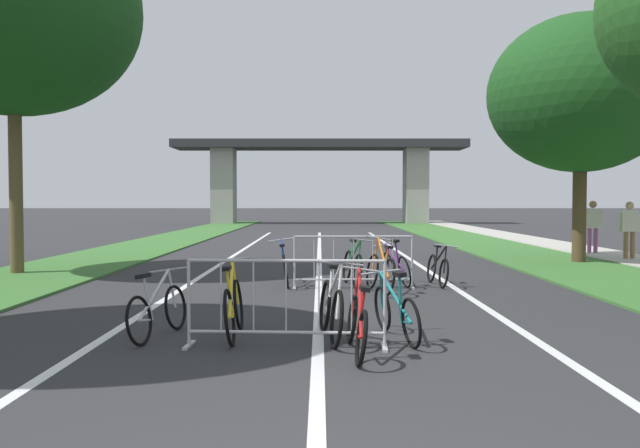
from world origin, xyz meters
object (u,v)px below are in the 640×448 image
crowd_barrier_nearest (285,304)px  pedestrian_with_backpack (628,225)px  tree_right_oak_mid (580,94)px  bicycle_yellow_0 (233,307)px  bicycle_black_3 (437,269)px  bicycle_red_9 (356,324)px  pedestrian_waiting (592,222)px  bicycle_purple_4 (395,267)px  bicycle_blue_8 (284,267)px  bicycle_white_7 (330,309)px  bicycle_silver_1 (157,310)px  bicycle_green_2 (351,267)px  bicycle_orange_6 (379,272)px  crowd_barrier_second (353,262)px  tree_left_pine_far (12,8)px  bicycle_teal_5 (395,312)px

crowd_barrier_nearest → pedestrian_with_backpack: size_ratio=1.40×
tree_right_oak_mid → bicycle_yellow_0: size_ratio=4.03×
bicycle_black_3 → pedestrian_with_backpack: size_ratio=0.92×
bicycle_red_9 → pedestrian_waiting: 15.91m
bicycle_purple_4 → bicycle_blue_8: same height
bicycle_red_9 → pedestrian_waiting: (8.28, 13.56, 0.71)m
bicycle_white_7 → bicycle_red_9: bearing=102.1°
tree_right_oak_mid → bicycle_silver_1: 14.17m
tree_right_oak_mid → bicycle_yellow_0: tree_right_oak_mid is taller
bicycle_green_2 → bicycle_orange_6: bicycle_orange_6 is taller
crowd_barrier_nearest → bicycle_red_9: crowd_barrier_nearest is taller
crowd_barrier_second → bicycle_red_9: (-0.24, -5.59, -0.18)m
crowd_barrier_nearest → bicycle_yellow_0: 0.90m
bicycle_red_9 → tree_right_oak_mid: bearing=55.8°
bicycle_orange_6 → crowd_barrier_second: bearing=118.1°
crowd_barrier_nearest → bicycle_yellow_0: crowd_barrier_nearest is taller
tree_left_pine_far → pedestrian_waiting: size_ratio=5.01×
bicycle_orange_6 → bicycle_red_9: (-0.72, -5.01, -0.04)m
bicycle_black_3 → bicycle_teal_5: 5.45m
bicycle_yellow_0 → bicycle_silver_1: (-0.97, 0.01, -0.04)m
crowd_barrier_nearest → bicycle_purple_4: bearing=71.1°
crowd_barrier_second → bicycle_green_2: 0.51m
bicycle_blue_8 → crowd_barrier_nearest: bearing=-91.3°
bicycle_yellow_0 → bicycle_teal_5: size_ratio=1.02×
bicycle_blue_8 → bicycle_teal_5: bearing=-76.9°
bicycle_orange_6 → pedestrian_with_backpack: bearing=28.3°
crowd_barrier_second → bicycle_blue_8: 1.47m
tree_left_pine_far → bicycle_blue_8: bearing=-17.1°
crowd_barrier_nearest → bicycle_orange_6: size_ratio=1.38×
pedestrian_waiting → tree_right_oak_mid: bearing=-105.7°
bicycle_purple_4 → bicycle_white_7: bearing=-117.5°
bicycle_red_9 → bicycle_green_2: bearing=85.5°
crowd_barrier_second → bicycle_yellow_0: (-1.75, -4.66, -0.13)m
tree_left_pine_far → bicycle_purple_4: 10.63m
bicycle_yellow_0 → bicycle_silver_1: bicycle_yellow_0 is taller
bicycle_red_9 → crowd_barrier_nearest: bearing=153.4°
crowd_barrier_second → bicycle_white_7: crowd_barrier_second is taller
bicycle_purple_4 → pedestrian_with_backpack: bearing=24.0°
tree_right_oak_mid → bicycle_black_3: tree_right_oak_mid is taller
bicycle_purple_4 → bicycle_blue_8: 2.28m
bicycle_green_2 → bicycle_yellow_0: bearing=61.8°
tree_right_oak_mid → bicycle_teal_5: (-6.22, -9.97, -4.31)m
tree_left_pine_far → bicycle_teal_5: (8.06, -7.21, -5.85)m
bicycle_green_2 → bicycle_blue_8: (-1.38, -0.01, -0.00)m
bicycle_black_3 → bicycle_blue_8: bicycle_blue_8 is taller
crowd_barrier_nearest → pedestrian_waiting: pedestrian_waiting is taller
bicycle_white_7 → pedestrian_with_backpack: (8.76, 10.71, 0.66)m
tree_right_oak_mid → bicycle_purple_4: (-5.60, -4.70, -4.28)m
bicycle_silver_1 → bicycle_orange_6: size_ratio=0.93×
crowd_barrier_second → bicycle_orange_6: 0.76m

